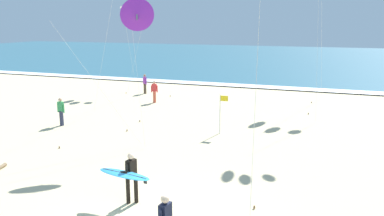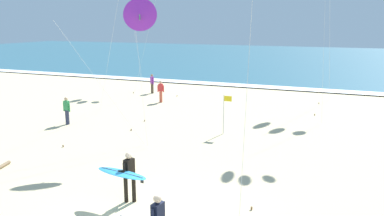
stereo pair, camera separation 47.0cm
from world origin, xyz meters
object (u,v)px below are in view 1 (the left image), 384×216
object	(u,v)px
kite_delta_violet_mid	(137,14)
bystander_green_top	(61,112)
kite_arc_rose_extra	(134,7)
bystander_purple_top	(145,84)
surfer_trailing	(128,174)
bystander_red_top	(154,92)
lifeguard_flag	(221,110)

from	to	relation	value
kite_delta_violet_mid	bystander_green_top	xyz separation A→B (m)	(-5.93, 1.76, -5.26)
kite_arc_rose_extra	bystander_purple_top	xyz separation A→B (m)	(1.59, -1.44, -6.12)
bystander_green_top	bystander_purple_top	bearing A→B (deg)	90.36
kite_delta_violet_mid	bystander_purple_top	distance (m)	14.62
surfer_trailing	bystander_green_top	distance (m)	11.04
bystander_red_top	bystander_green_top	world-z (taller)	same
kite_arc_rose_extra	bystander_purple_top	world-z (taller)	kite_arc_rose_extra
surfer_trailing	lifeguard_flag	xyz separation A→B (m)	(0.56, 8.75, 0.23)
kite_delta_violet_mid	bystander_green_top	bearing A→B (deg)	163.51
surfer_trailing	lifeguard_flag	size ratio (longest dim) A/B	0.94
bystander_purple_top	lifeguard_flag	xyz separation A→B (m)	(8.98, -8.96, 0.45)
bystander_green_top	lifeguard_flag	size ratio (longest dim) A/B	0.76
kite_arc_rose_extra	bystander_green_top	world-z (taller)	kite_arc_rose_extra
surfer_trailing	bystander_red_top	xyz separation A→B (m)	(-6.14, 14.73, -0.23)
bystander_red_top	lifeguard_flag	bearing A→B (deg)	-41.75
lifeguard_flag	bystander_purple_top	bearing A→B (deg)	135.08
kite_arc_rose_extra	lifeguard_flag	size ratio (longest dim) A/B	3.45
bystander_purple_top	bystander_red_top	bearing A→B (deg)	-52.51
bystander_red_top	bystander_purple_top	xyz separation A→B (m)	(-2.29, 2.98, 0.00)
bystander_red_top	bystander_green_top	distance (m)	7.84
bystander_purple_top	lifeguard_flag	bearing A→B (deg)	-44.92
kite_delta_violet_mid	bystander_purple_top	bearing A→B (deg)	116.08
bystander_green_top	lifeguard_flag	world-z (taller)	lifeguard_flag
kite_delta_violet_mid	lifeguard_flag	distance (m)	6.55
kite_delta_violet_mid	bystander_purple_top	xyz separation A→B (m)	(-6.00, 12.26, -5.26)
surfer_trailing	bystander_red_top	world-z (taller)	surfer_trailing
surfer_trailing	kite_arc_rose_extra	world-z (taller)	kite_arc_rose_extra
bystander_red_top	lifeguard_flag	xyz separation A→B (m)	(6.70, -5.98, 0.45)
bystander_green_top	bystander_purple_top	size ratio (longest dim) A/B	1.00
surfer_trailing	kite_delta_violet_mid	distance (m)	7.81
surfer_trailing	kite_delta_violet_mid	size ratio (longest dim) A/B	0.29
bystander_purple_top	surfer_trailing	bearing A→B (deg)	-64.56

